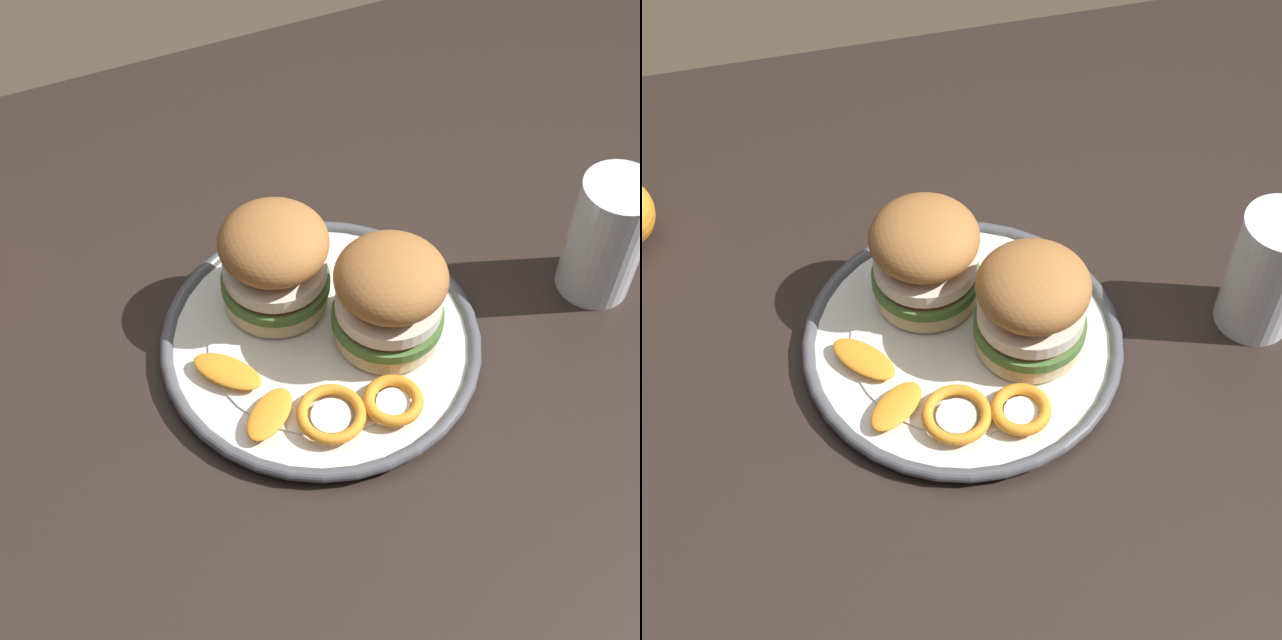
{
  "view_description": "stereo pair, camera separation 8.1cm",
  "coord_description": "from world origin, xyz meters",
  "views": [
    {
      "loc": [
        -0.2,
        -0.51,
        1.47
      ],
      "look_at": [
        -0.0,
        -0.05,
        0.82
      ],
      "focal_mm": 53.6,
      "sensor_mm": 36.0,
      "label": 1
    },
    {
      "loc": [
        -0.12,
        -0.54,
        1.47
      ],
      "look_at": [
        -0.0,
        -0.05,
        0.82
      ],
      "focal_mm": 53.6,
      "sensor_mm": 36.0,
      "label": 2
    }
  ],
  "objects": [
    {
      "name": "ground_plane",
      "position": [
        0.0,
        0.0,
        0.0
      ],
      "size": [
        8.0,
        8.0,
        0.0
      ],
      "primitive_type": "plane",
      "color": "#4C3D2D"
    },
    {
      "name": "dining_table",
      "position": [
        0.0,
        0.0,
        0.66
      ],
      "size": [
        1.26,
        0.84,
        0.78
      ],
      "color": "black",
      "rests_on": "ground"
    },
    {
      "name": "dinner_plate",
      "position": [
        -0.0,
        -0.05,
        0.79
      ],
      "size": [
        0.29,
        0.29,
        0.02
      ],
      "color": "silver",
      "rests_on": "dining_table"
    },
    {
      "name": "sandwich_half_left",
      "position": [
        -0.02,
        0.01,
        0.84
      ],
      "size": [
        0.14,
        0.14,
        0.1
      ],
      "color": "beige",
      "rests_on": "dinner_plate"
    },
    {
      "name": "sandwich_half_right",
      "position": [
        0.06,
        -0.06,
        0.84
      ],
      "size": [
        0.13,
        0.13,
        0.1
      ],
      "color": "beige",
      "rests_on": "dinner_plate"
    },
    {
      "name": "orange_peel_curled",
      "position": [
        -0.03,
        -0.13,
        0.8
      ],
      "size": [
        0.08,
        0.08,
        0.01
      ],
      "color": "orange",
      "rests_on": "dinner_plate"
    },
    {
      "name": "orange_peel_strip_long",
      "position": [
        -0.07,
        -0.11,
        0.8
      ],
      "size": [
        0.06,
        0.06,
        0.01
      ],
      "color": "orange",
      "rests_on": "dinner_plate"
    },
    {
      "name": "orange_peel_strip_short",
      "position": [
        -0.09,
        -0.05,
        0.8
      ],
      "size": [
        0.06,
        0.07,
        0.01
      ],
      "color": "orange",
      "rests_on": "dinner_plate"
    },
    {
      "name": "orange_peel_small_curl",
      "position": [
        0.03,
        -0.14,
        0.8
      ],
      "size": [
        0.06,
        0.06,
        0.01
      ],
      "color": "orange",
      "rests_on": "dinner_plate"
    },
    {
      "name": "drinking_glass",
      "position": [
        0.27,
        -0.08,
        0.83
      ],
      "size": [
        0.07,
        0.07,
        0.12
      ],
      "color": "white",
      "rests_on": "dining_table"
    }
  ]
}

